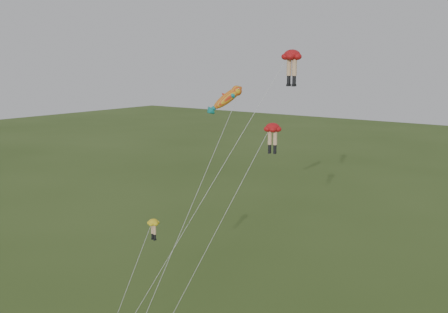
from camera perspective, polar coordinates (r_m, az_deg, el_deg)
The scene contains 4 objects.
legs_kite_red_high at distance 39.08m, azimuth 7.55°, elevation 10.78°, with size 9.66×10.41×21.23m.
legs_kite_red_mid at distance 37.06m, azimuth 5.33°, elevation 2.61°, with size 6.05×7.95×15.86m.
legs_kite_yellow at distance 39.55m, azimuth -8.27°, elevation -8.07°, with size 1.48×4.83×8.28m.
fish_kite at distance 40.22m, azimuth 0.38°, elevation 6.58°, with size 2.72×11.25×18.68m.
Camera 1 is at (24.87, -25.78, 20.15)m, focal length 40.00 mm.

